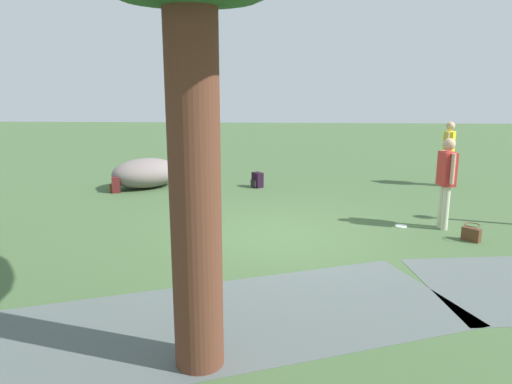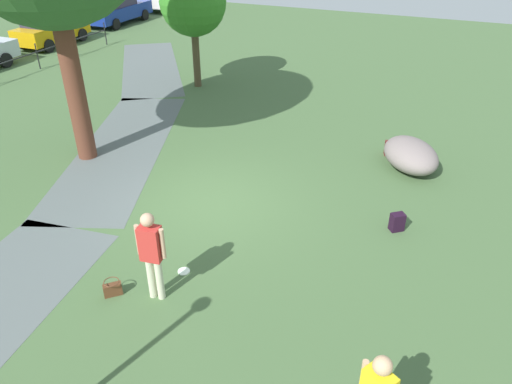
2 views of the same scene
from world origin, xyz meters
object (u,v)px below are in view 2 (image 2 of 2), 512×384
spare_backpack_on_lawn (397,222)px  parked_suv_orange (116,9)px  backpack_by_boulder (390,148)px  woman_with_handbag (152,251)px  young_tree_near_path (193,3)px  frisbee_on_grass (184,271)px  lawn_boulder (411,155)px  handbag_on_grass (113,289)px  parked_sedan_red (50,28)px

spare_backpack_on_lawn → parked_suv_orange: 23.29m
backpack_by_boulder → spare_backpack_on_lawn: bearing=-168.0°
woman_with_handbag → parked_suv_orange: 23.43m
young_tree_near_path → frisbee_on_grass: (-9.63, -5.03, -3.00)m
young_tree_near_path → backpack_by_boulder: bearing=-111.7°
spare_backpack_on_lawn → frisbee_on_grass: 4.56m
frisbee_on_grass → backpack_by_boulder: bearing=-22.4°
woman_with_handbag → frisbee_on_grass: woman_with_handbag is taller
lawn_boulder → backpack_by_boulder: lawn_boulder is taller
woman_with_handbag → young_tree_near_path: bearing=25.5°
young_tree_near_path → handbag_on_grass: 11.81m
parked_sedan_red → lawn_boulder: bearing=-109.5°
spare_backpack_on_lawn → woman_with_handbag: bearing=136.6°
backpack_by_boulder → parked_suv_orange: 20.59m
handbag_on_grass → frisbee_on_grass: size_ratio=1.66×
parked_sedan_red → frisbee_on_grass: bearing=-130.1°
woman_with_handbag → parked_sedan_red: (13.03, 14.46, -0.22)m
handbag_on_grass → backpack_by_boulder: (7.59, -3.52, 0.05)m
handbag_on_grass → spare_backpack_on_lawn: 5.87m
young_tree_near_path → backpack_by_boulder: 8.78m
handbag_on_grass → backpack_by_boulder: 8.37m
backpack_by_boulder → spare_backpack_on_lawn: same height
handbag_on_grass → parked_suv_orange: bearing=36.8°
lawn_boulder → young_tree_near_path: bearing=66.1°
backpack_by_boulder → frisbee_on_grass: size_ratio=1.73×
woman_with_handbag → spare_backpack_on_lawn: bearing=-43.4°
parked_sedan_red → young_tree_near_path: bearing=-105.5°
young_tree_near_path → backpack_by_boulder: size_ratio=10.51×
lawn_boulder → handbag_on_grass: bearing=149.3°
lawn_boulder → spare_backpack_on_lawn: lawn_boulder is taller
handbag_on_grass → spare_backpack_on_lawn: (4.01, -4.29, 0.05)m
frisbee_on_grass → parked_suv_orange: (17.54, 14.71, 0.80)m
woman_with_handbag → spare_backpack_on_lawn: woman_with_handbag is taller
woman_with_handbag → spare_backpack_on_lawn: (3.74, -3.54, -0.83)m
backpack_by_boulder → frisbee_on_grass: (-6.55, 2.69, -0.18)m
spare_backpack_on_lawn → parked_suv_orange: size_ratio=0.09×
young_tree_near_path → spare_backpack_on_lawn: bearing=-128.1°
woman_with_handbag → frisbee_on_grass: size_ratio=7.57×
woman_with_handbag → spare_backpack_on_lawn: size_ratio=4.38×
frisbee_on_grass → parked_suv_orange: 22.90m
spare_backpack_on_lawn → parked_sedan_red: (9.29, 18.00, 0.61)m
backpack_by_boulder → parked_sedan_red: parked_sedan_red is taller
handbag_on_grass → backpack_by_boulder: backpack_by_boulder is taller
young_tree_near_path → spare_backpack_on_lawn: (-6.65, -8.49, -2.81)m
spare_backpack_on_lawn → parked_sedan_red: bearing=62.7°
backpack_by_boulder → parked_suv_orange: bearing=57.7°
backpack_by_boulder → handbag_on_grass: bearing=155.1°
woman_with_handbag → parked_suv_orange: size_ratio=0.38×
handbag_on_grass → parked_sedan_red: (13.30, 13.71, 0.66)m
handbag_on_grass → parked_sedan_red: 19.11m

